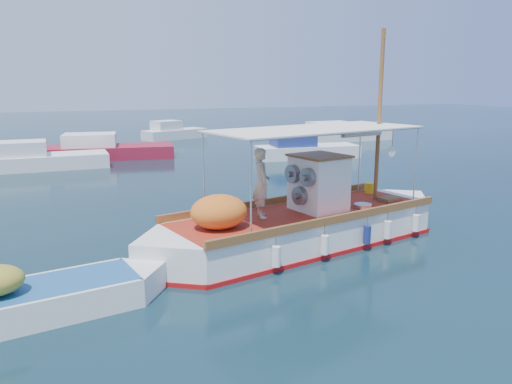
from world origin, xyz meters
name	(u,v)px	position (x,y,z in m)	size (l,w,h in m)	color
ground	(281,246)	(0.00, 0.00, 0.00)	(160.00, 160.00, 0.00)	black
fishing_caique	(302,226)	(0.64, -0.12, 0.59)	(10.59, 4.60, 6.62)	white
dinghy	(32,303)	(-6.71, -2.31, 0.29)	(5.69, 2.33, 1.41)	white
bg_boat_nw	(36,160)	(-7.20, 17.46, 0.49)	(7.31, 2.48, 1.80)	silver
bg_boat_n	(106,151)	(-3.13, 20.40, 0.49)	(8.33, 3.94, 1.80)	maroon
bg_boat_ne	(304,150)	(8.82, 15.75, 0.49)	(6.81, 2.89, 1.80)	silver
bg_boat_e	(340,135)	(16.18, 23.59, 0.49)	(8.50, 2.77, 1.80)	silver
bg_boat_far_n	(173,133)	(3.40, 30.13, 0.49)	(5.92, 3.88, 1.80)	silver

